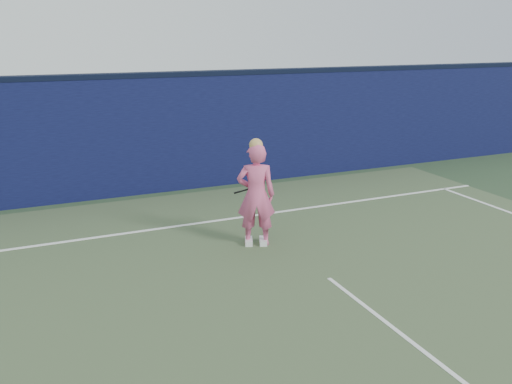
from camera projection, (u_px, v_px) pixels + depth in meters
name	position (u px, v px, depth m)	size (l,w,h in m)	color
ground	(369.00, 310.00, 6.89)	(80.00, 80.00, 0.00)	#263B24
backstop_wall	(206.00, 132.00, 12.26)	(24.00, 0.40, 2.50)	black
wall_cap	(204.00, 73.00, 11.90)	(24.00, 0.42, 0.10)	black
player	(256.00, 195.00, 8.81)	(0.73, 0.61, 1.79)	#E1578A
racket	(254.00, 188.00, 9.23)	(0.48, 0.22, 0.27)	black
court_lines	(385.00, 322.00, 6.60)	(11.00, 12.04, 0.01)	white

